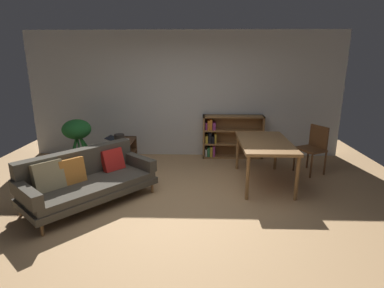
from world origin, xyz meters
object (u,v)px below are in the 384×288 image
Objects in this scene: dining_chair_near at (314,146)px; bookshelf at (229,137)px; open_laptop at (118,140)px; fabric_couch at (85,179)px; potted_floor_plant at (77,135)px; desk_speaker at (119,140)px; media_console at (122,155)px; dining_table at (265,145)px.

bookshelf is (-1.52, 0.94, -0.06)m from dining_chair_near.
bookshelf is at bearing 16.83° from open_laptop.
fabric_couch is 2.03× the size of potted_floor_plant.
bookshelf reaches higher than dining_chair_near.
bookshelf reaches higher than fabric_couch.
desk_speaker is at bearing -178.34° from dining_chair_near.
media_console is at bearing 177.78° from dining_chair_near.
dining_chair_near reaches higher than open_laptop.
potted_floor_plant is (-0.77, -0.12, 0.12)m from open_laptop.
dining_table is at bearing -152.36° from dining_chair_near.
dining_table is (2.76, -0.80, 0.13)m from open_laptop.
media_console is 0.32m from open_laptop.
potted_floor_plant is at bearing 169.17° from dining_table.
desk_speaker reaches higher than media_console.
potted_floor_plant is 3.59m from dining_table.
dining_chair_near is at bearing 19.66° from fabric_couch.
dining_chair_near is at bearing 27.64° from dining_table.
desk_speaker is at bearing -79.68° from media_console.
potted_floor_plant reaches higher than dining_table.
fabric_couch is 4.59× the size of open_laptop.
media_console is 1.05× the size of potted_floor_plant.
bookshelf is at bearing 25.96° from desk_speaker.
fabric_couch is at bearing -95.96° from media_console.
potted_floor_plant is at bearing 165.27° from desk_speaker.
dining_table is 1.64× the size of dining_chair_near.
media_console is 1.14× the size of dining_chair_near.
dining_table is at bearing -72.02° from bookshelf.
fabric_couch is 1.53× the size of bookshelf.
desk_speaker is 2.67m from dining_table.
dining_table reaches higher than media_console.
open_laptop is at bearing -163.17° from bookshelf.
desk_speaker reaches higher than open_laptop.
open_laptop is at bearing 127.02° from media_console.
desk_speaker is (0.21, 1.28, 0.26)m from fabric_couch.
bookshelf is at bearing 148.35° from dining_chair_near.
open_laptop is 3.81m from dining_chair_near.
open_laptop is 0.48× the size of dining_chair_near.
desk_speaker is at bearing -154.04° from bookshelf.
bookshelf is at bearing 14.92° from potted_floor_plant.
desk_speaker is (0.13, -0.36, 0.09)m from open_laptop.
media_console is at bearing 1.07° from potted_floor_plant.
fabric_couch is 1.94× the size of media_console.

